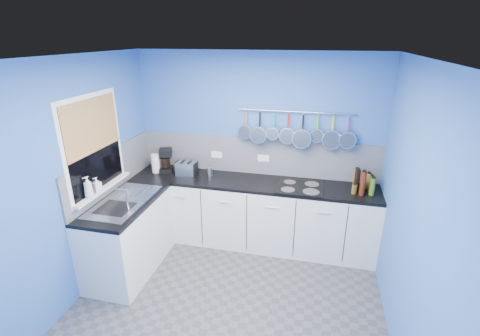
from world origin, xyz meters
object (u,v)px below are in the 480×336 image
at_px(soap_bottle_a, 88,187).
at_px(toaster, 186,168).
at_px(canister, 210,171).
at_px(paper_towel, 156,163).
at_px(coffee_maker, 166,160).
at_px(soap_bottle_b, 97,185).
at_px(hob, 300,187).

xyz_separation_m(soap_bottle_a, toaster, (0.63, 1.19, -0.18)).
distance_m(toaster, canister, 0.32).
relative_size(paper_towel, coffee_maker, 0.81).
xyz_separation_m(soap_bottle_b, coffee_maker, (0.31, 1.09, -0.08)).
height_order(paper_towel, coffee_maker, coffee_maker).
xyz_separation_m(coffee_maker, hob, (1.85, -0.13, -0.15)).
distance_m(soap_bottle_a, coffee_maker, 1.28).
bearing_deg(paper_towel, hob, -2.09).
bearing_deg(hob, toaster, 176.95).
relative_size(soap_bottle_a, paper_towel, 0.93).
bearing_deg(canister, soap_bottle_a, -127.36).
distance_m(soap_bottle_a, paper_towel, 1.20).
bearing_deg(hob, canister, 174.18).
height_order(soap_bottle_b, toaster, soap_bottle_b).
xyz_separation_m(soap_bottle_b, paper_towel, (0.18, 1.03, -0.11)).
bearing_deg(hob, soap_bottle_a, -152.81).
bearing_deg(soap_bottle_a, toaster, 62.21).
height_order(soap_bottle_a, canister, soap_bottle_a).
distance_m(paper_towel, hob, 1.97).
height_order(soap_bottle_b, hob, soap_bottle_b).
distance_m(toaster, hob, 1.53).
bearing_deg(coffee_maker, toaster, -28.92).
relative_size(coffee_maker, toaster, 1.16).
bearing_deg(toaster, coffee_maker, 164.03).
xyz_separation_m(paper_towel, coffee_maker, (0.12, 0.06, 0.03)).
relative_size(canister, hob, 0.20).
bearing_deg(coffee_maker, paper_towel, -172.83).
xyz_separation_m(paper_towel, hob, (1.97, -0.07, -0.12)).
distance_m(soap_bottle_b, paper_towel, 1.06).
height_order(paper_towel, canister, paper_towel).
distance_m(soap_bottle_b, toaster, 1.23).
xyz_separation_m(paper_towel, toaster, (0.44, 0.01, -0.04)).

